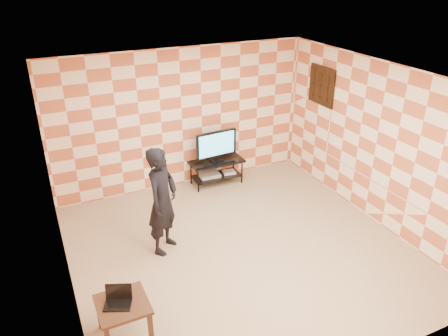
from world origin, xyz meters
The scene contains 14 objects.
floor centered at (0.00, 0.00, 0.00)m, with size 5.00×5.00×0.00m, color tan.
wall_back centered at (0.00, 2.50, 1.35)m, with size 5.00×0.02×2.70m, color #F9E0BC.
wall_front centered at (0.00, -2.50, 1.35)m, with size 5.00×0.02×2.70m, color #F9E0BC.
wall_left centered at (-2.50, 0.00, 1.35)m, with size 0.02×5.00×2.70m, color #F9E0BC.
wall_right centered at (2.50, 0.00, 1.35)m, with size 0.02×5.00×2.70m, color #F9E0BC.
ceiling centered at (0.00, 0.00, 2.70)m, with size 5.00×5.00×0.02m, color white.
wall_art centered at (2.47, 1.55, 1.95)m, with size 0.04×0.72×0.72m.
tv_stand centered at (0.57, 2.18, 0.37)m, with size 1.07×0.48×0.50m.
tv centered at (0.57, 2.18, 0.84)m, with size 0.85×0.18×0.62m.
dvd_player centered at (0.42, 2.21, 0.21)m, with size 0.40×0.28×0.07m, color #B2B2B5.
game_console centered at (0.84, 2.16, 0.20)m, with size 0.24×0.18×0.06m, color silver.
side_table centered at (-2.03, -0.96, 0.41)m, with size 0.60×0.60×0.50m.
laptop centered at (-2.07, -0.93, 0.55)m, with size 0.38×0.34×0.21m.
person centered at (-1.05, 0.52, 0.85)m, with size 0.62×0.41×1.71m, color black.
Camera 1 is at (-2.59, -4.97, 4.13)m, focal length 35.00 mm.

